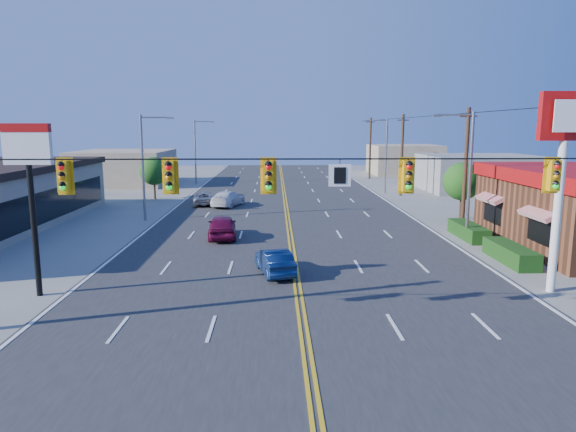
{
  "coord_description": "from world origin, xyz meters",
  "views": [
    {
      "loc": [
        -0.98,
        -17.16,
        7.03
      ],
      "look_at": [
        -0.27,
        10.84,
        2.2
      ],
      "focal_mm": 32.0,
      "sensor_mm": 36.0,
      "label": 1
    }
  ],
  "objects_px": {
    "kfc_pylon": "(563,152)",
    "car_magenta": "(222,227)",
    "car_blue": "(275,262)",
    "pizza_hut_sign": "(30,174)",
    "car_silver": "(204,199)",
    "car_white": "(228,199)",
    "signal_span": "(301,192)"
  },
  "relations": [
    {
      "from": "signal_span",
      "to": "car_magenta",
      "type": "xyz_separation_m",
      "value": [
        -4.26,
        15.17,
        -4.14
      ]
    },
    {
      "from": "kfc_pylon",
      "to": "car_silver",
      "type": "bearing_deg",
      "value": 125.83
    },
    {
      "from": "signal_span",
      "to": "car_magenta",
      "type": "relative_size",
      "value": 5.58
    },
    {
      "from": "car_magenta",
      "to": "car_silver",
      "type": "xyz_separation_m",
      "value": [
        -3.1,
        14.42,
        -0.15
      ]
    },
    {
      "from": "car_magenta",
      "to": "car_silver",
      "type": "height_order",
      "value": "car_magenta"
    },
    {
      "from": "signal_span",
      "to": "car_silver",
      "type": "height_order",
      "value": "signal_span"
    },
    {
      "from": "kfc_pylon",
      "to": "car_blue",
      "type": "bearing_deg",
      "value": 166.54
    },
    {
      "from": "car_white",
      "to": "kfc_pylon",
      "type": "bearing_deg",
      "value": 139.86
    },
    {
      "from": "car_magenta",
      "to": "car_blue",
      "type": "bearing_deg",
      "value": 106.99
    },
    {
      "from": "kfc_pylon",
      "to": "car_magenta",
      "type": "distance_m",
      "value": 19.73
    },
    {
      "from": "signal_span",
      "to": "car_white",
      "type": "relative_size",
      "value": 5.15
    },
    {
      "from": "kfc_pylon",
      "to": "car_magenta",
      "type": "bearing_deg",
      "value": 144.01
    },
    {
      "from": "pizza_hut_sign",
      "to": "car_blue",
      "type": "xyz_separation_m",
      "value": [
        9.98,
        2.88,
        -4.57
      ]
    },
    {
      "from": "pizza_hut_sign",
      "to": "car_silver",
      "type": "height_order",
      "value": "pizza_hut_sign"
    },
    {
      "from": "car_magenta",
      "to": "car_blue",
      "type": "distance_m",
      "value": 8.94
    },
    {
      "from": "car_white",
      "to": "pizza_hut_sign",
      "type": "bearing_deg",
      "value": 93.33
    },
    {
      "from": "signal_span",
      "to": "car_silver",
      "type": "relative_size",
      "value": 5.75
    },
    {
      "from": "pizza_hut_sign",
      "to": "car_white",
      "type": "xyz_separation_m",
      "value": [
        5.77,
        24.65,
        -4.5
      ]
    },
    {
      "from": "kfc_pylon",
      "to": "car_magenta",
      "type": "height_order",
      "value": "kfc_pylon"
    },
    {
      "from": "pizza_hut_sign",
      "to": "kfc_pylon",
      "type": "bearing_deg",
      "value": 0.0
    },
    {
      "from": "pizza_hut_sign",
      "to": "car_magenta",
      "type": "height_order",
      "value": "pizza_hut_sign"
    },
    {
      "from": "signal_span",
      "to": "car_blue",
      "type": "height_order",
      "value": "signal_span"
    },
    {
      "from": "car_magenta",
      "to": "kfc_pylon",
      "type": "bearing_deg",
      "value": 138.96
    },
    {
      "from": "pizza_hut_sign",
      "to": "car_white",
      "type": "distance_m",
      "value": 25.71
    },
    {
      "from": "pizza_hut_sign",
      "to": "car_silver",
      "type": "relative_size",
      "value": 1.62
    },
    {
      "from": "car_white",
      "to": "car_silver",
      "type": "bearing_deg",
      "value": -6.22
    },
    {
      "from": "pizza_hut_sign",
      "to": "car_silver",
      "type": "bearing_deg",
      "value": 82.15
    },
    {
      "from": "car_silver",
      "to": "signal_span",
      "type": "bearing_deg",
      "value": 97.15
    },
    {
      "from": "car_magenta",
      "to": "pizza_hut_sign",
      "type": "bearing_deg",
      "value": 54.27
    },
    {
      "from": "signal_span",
      "to": "pizza_hut_sign",
      "type": "relative_size",
      "value": 3.55
    },
    {
      "from": "car_magenta",
      "to": "car_blue",
      "type": "height_order",
      "value": "car_magenta"
    },
    {
      "from": "car_blue",
      "to": "car_white",
      "type": "height_order",
      "value": "car_white"
    }
  ]
}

